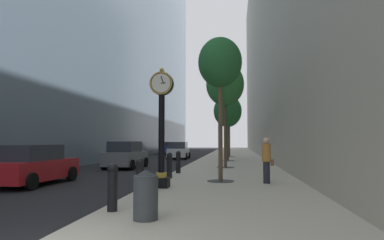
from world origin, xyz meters
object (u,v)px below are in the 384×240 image
Objects in this scene: bollard_second at (140,176)px; bollard_fifth at (178,161)px; street_clock at (162,121)px; car_blue_trailing at (169,148)px; street_tree_far at (229,116)px; street_tree_mid_far at (228,111)px; car_red_far at (33,165)px; trash_bin at (146,194)px; pedestrian_walking at (267,159)px; car_white_mid at (179,151)px; street_tree_mid_near at (225,85)px; bollard_fourth at (169,165)px; street_tree_near at (220,64)px; bollard_nearest at (113,186)px; car_grey_near at (126,155)px.

bollard_fifth is (0.00, 7.05, 0.00)m from bollard_second.
street_clock reaches higher than car_blue_trailing.
street_tree_mid_far is at bearing -90.00° from street_tree_far.
street_tree_far reaches higher than car_red_far.
trash_bin is (1.01, -10.15, -0.05)m from bollard_fifth.
street_tree_far is 2.94× the size of pedestrian_walking.
street_tree_mid_near is at bearing -67.70° from car_white_mid.
street_tree_far reaches higher than bollard_fourth.
bollard_fourth is 0.21× the size of street_tree_far.
street_clock reaches higher than bollard_fourth.
street_tree_mid_near reaches higher than bollard_fifth.
bollard_second and bollard_fifth have the same top height.
street_tree_near reaches higher than street_tree_mid_far.
bollard_second is at bearing -98.88° from street_clock.
pedestrian_walking reaches higher than bollard_fifth.
bollard_second is 1.00× the size of bollard_fourth.
street_tree_mid_near reaches higher than bollard_nearest.
street_clock is at bearing 98.57° from trash_bin.
street_clock is 3.79× the size of bollard_fifth.
car_grey_near is (-4.17, 6.59, 0.11)m from bollard_fourth.
car_grey_near reaches higher than bollard_nearest.
street_clock is 3.79× the size of bollard_second.
car_white_mid is at bearing 82.53° from car_red_far.
street_tree_mid_near is at bearing 69.99° from bollard_fourth.
street_tree_far is at bearing 90.00° from street_tree_mid_near.
car_blue_trailing is at bearing 90.84° from car_red_far.
car_white_mid is at bearing 104.40° from street_tree_near.
street_tree_mid_far is 3.04× the size of pedestrian_walking.
street_tree_far reaches higher than car_blue_trailing.
bollard_fourth is 2.35m from bollard_fifth.
street_tree_near is 5.66× the size of trash_bin.
street_tree_near is 1.34× the size of car_blue_trailing.
bollard_second and bollard_fourth have the same top height.
bollard_nearest is at bearing -110.32° from street_tree_near.
street_tree_mid_near is at bearing -90.00° from street_tree_far.
trash_bin is 0.24× the size of car_white_mid.
street_tree_far reaches higher than pedestrian_walking.
bollard_fourth is 21.01m from street_tree_far.
car_grey_near is at bearing 130.86° from street_tree_near.
bollard_fifth is 0.63× the size of pedestrian_walking.
street_clock reaches higher than bollard_second.
street_tree_near is 14.32m from street_tree_mid_far.
bollard_nearest is at bearing -94.73° from street_tree_far.
street_clock is 3.79× the size of bollard_nearest.
bollard_fourth reaches higher than trash_bin.
street_clock is at bearing -10.92° from car_red_far.
street_tree_mid_far is at bearing 80.34° from bollard_fourth.
car_grey_near is at bearing -97.58° from car_white_mid.
bollard_fifth is (-0.27, 5.29, -1.75)m from street_clock.
street_tree_far is at bearing 82.85° from bollard_fifth.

